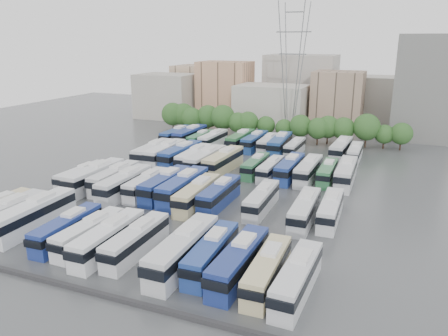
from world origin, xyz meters
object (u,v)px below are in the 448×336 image
at_px(bus_r0_s12, 267,270).
at_px(bus_r2_s11, 308,170).
at_px(bus_r0_s5, 89,233).
at_px(bus_r1_s12, 305,210).
at_px(bus_r3_s8, 280,144).
at_px(bus_r3_s5, 241,140).
at_px(bus_r0_s1, 5,216).
at_px(bus_r0_s4, 67,228).
at_px(bus_r0_s9, 183,249).
at_px(bus_r3_s3, 213,139).
at_px(bus_r2_s1, 153,152).
at_px(bus_r2_s12, 328,172).
at_px(bus_r1_s5, 165,184).
at_px(bus_r0_s2, 34,215).
at_px(bus_r1_s8, 219,194).
at_px(bus_r1_s10, 262,200).
at_px(bus_r2_s9, 271,169).
at_px(bus_r3_s12, 341,149).
at_px(bus_r3_s2, 200,139).
at_px(bus_r1_s13, 331,209).
at_px(bus_r1_s1, 95,177).
at_px(bus_r2_s8, 256,166).
at_px(bus_r1_s6, 183,187).
at_px(bus_r1_s4, 146,184).
at_px(bus_r0_s7, 136,240).
at_px(bus_r3_s7, 268,143).
at_px(bus_r0_s11, 239,261).
at_px(bus_r3_s13, 355,153).
at_px(bus_r1_s3, 124,184).
at_px(bus_r3_s9, 295,147).
at_px(bus_r2_s6, 223,161).
at_px(bus_r2_s13, 346,173).
at_px(apartment_tower, 424,88).
at_px(bus_r0_s10, 211,253).
at_px(bus_r3_s0, 177,135).
at_px(bus_r2_s4, 194,157).
at_px(bus_r3_s6, 255,141).
at_px(bus_r1_s2, 115,178).
at_px(bus_r1_s0, 82,176).
at_px(bus_r3_s1, 190,135).
at_px(bus_r1_s7, 197,194).

xyz_separation_m(bus_r0_s12, bus_r2_s11, (-3.36, 36.97, 0.14)).
height_order(bus_r0_s5, bus_r1_s12, bus_r1_s12).
bearing_deg(bus_r3_s8, bus_r3_s5, 171.46).
relative_size(bus_r0_s1, bus_r0_s12, 1.13).
distance_m(bus_r0_s4, bus_r3_s5, 55.14).
bearing_deg(bus_r0_s9, bus_r3_s3, 109.79).
distance_m(bus_r2_s1, bus_r2_s12, 36.17).
bearing_deg(bus_r0_s12, bus_r1_s5, 138.15).
height_order(bus_r0_s1, bus_r0_s2, bus_r0_s2).
xyz_separation_m(bus_r1_s8, bus_r1_s10, (6.69, 0.29, -0.07)).
bearing_deg(bus_r2_s9, bus_r3_s5, 125.18).
distance_m(bus_r2_s12, bus_r3_s12, 17.87).
bearing_deg(bus_r3_s2, bus_r1_s8, -60.64).
bearing_deg(bus_r1_s13, bus_r1_s10, 177.91).
bearing_deg(bus_r2_s11, bus_r1_s1, -150.00).
bearing_deg(bus_r2_s8, bus_r1_s1, -141.68).
height_order(bus_r0_s4, bus_r0_s12, bus_r0_s12).
xyz_separation_m(bus_r0_s12, bus_r1_s6, (-19.87, 19.59, 0.28)).
height_order(bus_r0_s2, bus_r3_s2, bus_r0_s2).
distance_m(bus_r1_s4, bus_r3_s5, 36.31).
relative_size(bus_r0_s7, bus_r3_s7, 1.03).
bearing_deg(bus_r0_s1, bus_r2_s12, 46.01).
bearing_deg(bus_r1_s13, bus_r0_s4, -149.14).
bearing_deg(bus_r0_s4, bus_r2_s9, 63.59).
xyz_separation_m(bus_r0_s11, bus_r3_s13, (6.32, 53.78, -0.26)).
relative_size(bus_r1_s3, bus_r1_s5, 1.01).
relative_size(bus_r1_s13, bus_r3_s9, 1.05).
relative_size(bus_r0_s1, bus_r1_s8, 1.09).
xyz_separation_m(bus_r1_s10, bus_r2_s6, (-13.01, 16.78, 0.29)).
bearing_deg(bus_r2_s1, bus_r2_s13, -1.44).
bearing_deg(apartment_tower, bus_r0_s10, -105.52).
height_order(bus_r0_s4, bus_r2_s12, bus_r0_s4).
distance_m(bus_r2_s11, bus_r3_s0, 40.31).
relative_size(bus_r2_s4, bus_r3_s6, 1.02).
xyz_separation_m(bus_r0_s9, bus_r2_s12, (9.87, 37.41, -0.39)).
relative_size(bus_r1_s2, bus_r2_s11, 0.99).
relative_size(bus_r0_s12, bus_r3_s13, 1.07).
bearing_deg(bus_r1_s2, bus_r1_s0, -174.25).
xyz_separation_m(bus_r1_s2, bus_r1_s10, (26.49, -0.35, -0.13)).
xyz_separation_m(bus_r2_s6, bus_r2_s11, (16.41, 0.66, -0.14)).
relative_size(bus_r0_s12, bus_r3_s0, 0.93).
xyz_separation_m(bus_r0_s2, bus_r2_s4, (6.79, 35.28, -0.15)).
relative_size(bus_r2_s4, bus_r3_s7, 1.12).
xyz_separation_m(bus_r1_s2, bus_r1_s12, (33.33, -2.18, -0.06)).
relative_size(bus_r0_s4, bus_r2_s12, 1.04).
height_order(apartment_tower, bus_r1_s8, apartment_tower).
xyz_separation_m(bus_r3_s1, bus_r3_s12, (36.36, 0.14, -0.06)).
height_order(bus_r0_s12, bus_r3_s2, bus_r0_s12).
height_order(bus_r1_s7, bus_r2_s13, bus_r2_s13).
relative_size(bus_r1_s13, bus_r2_s13, 0.88).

